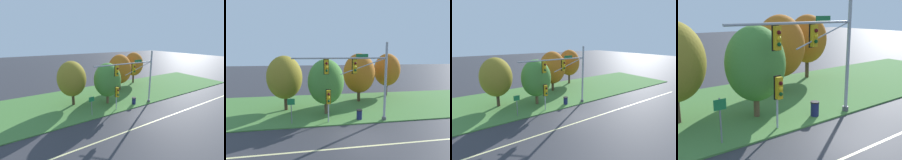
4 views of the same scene
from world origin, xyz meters
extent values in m
plane|color=#333338|center=(0.00, 0.00, 0.00)|extent=(160.00, 160.00, 0.00)
cube|color=beige|center=(0.00, -1.20, 0.00)|extent=(36.00, 0.16, 0.01)
cube|color=#477A38|center=(0.00, 8.25, 0.05)|extent=(48.00, 11.50, 0.10)
cylinder|color=#9EA0A5|center=(3.12, 2.94, 3.69)|extent=(0.22, 0.22, 7.18)
cylinder|color=#4C4C51|center=(3.12, 2.94, 0.25)|extent=(0.40, 0.40, 0.30)
cylinder|color=#9EA0A5|center=(-1.03, 2.94, 5.89)|extent=(8.29, 0.14, 0.14)
cylinder|color=#9EA0A5|center=(1.05, 2.94, 5.19)|extent=(4.17, 0.08, 1.48)
cube|color=gold|center=(0.22, 2.94, 5.16)|extent=(0.34, 0.28, 1.22)
cube|color=black|center=(0.22, 3.10, 5.16)|extent=(0.46, 0.04, 1.34)
sphere|color=#4C0C0C|center=(0.22, 2.76, 5.46)|extent=(0.22, 0.22, 0.22)
sphere|color=yellow|center=(0.22, 2.76, 5.16)|extent=(0.22, 0.22, 0.22)
sphere|color=#0C4219|center=(0.22, 2.76, 4.86)|extent=(0.22, 0.22, 0.22)
cube|color=gold|center=(-2.28, 2.94, 5.16)|extent=(0.34, 0.28, 1.22)
cube|color=black|center=(-2.28, 3.10, 5.16)|extent=(0.46, 0.04, 1.34)
sphere|color=#4C0C0C|center=(-2.28, 2.76, 5.46)|extent=(0.22, 0.22, 0.22)
sphere|color=yellow|center=(-2.28, 2.76, 5.16)|extent=(0.22, 0.22, 0.22)
sphere|color=#0C4219|center=(-2.28, 2.76, 4.86)|extent=(0.22, 0.22, 0.22)
cube|color=#196B33|center=(0.85, 2.89, 6.11)|extent=(1.10, 0.04, 0.28)
cylinder|color=#9EA0A5|center=(-2.10, 3.27, 1.57)|extent=(0.12, 0.12, 2.93)
cube|color=gold|center=(-2.10, 3.07, 2.47)|extent=(0.34, 0.28, 1.22)
cube|color=black|center=(-2.10, 3.23, 2.47)|extent=(0.46, 0.04, 1.34)
sphere|color=#4C0C0C|center=(-2.10, 2.89, 2.77)|extent=(0.22, 0.22, 0.22)
sphere|color=yellow|center=(-2.10, 2.89, 2.47)|extent=(0.22, 0.22, 0.22)
sphere|color=#0C4219|center=(-2.10, 2.89, 2.17)|extent=(0.22, 0.22, 0.22)
cylinder|color=slate|center=(-5.37, 3.40, 1.26)|extent=(0.08, 0.08, 2.33)
cube|color=#197238|center=(-5.37, 3.37, 2.11)|extent=(0.64, 0.03, 0.54)
cylinder|color=#423021|center=(-6.37, 7.45, 1.40)|extent=(0.37, 0.37, 2.60)
ellipsoid|color=olive|center=(-6.37, 7.45, 3.73)|extent=(3.74, 3.74, 4.68)
cylinder|color=brown|center=(-2.09, 5.58, 1.27)|extent=(0.37, 0.37, 2.33)
ellipsoid|color=#478433|center=(-2.09, 5.58, 3.44)|extent=(3.67, 3.67, 4.59)
cylinder|color=#4C3823|center=(2.53, 9.62, 1.38)|extent=(0.40, 0.40, 2.57)
ellipsoid|color=#B76019|center=(2.53, 9.62, 3.77)|extent=(4.02, 4.02, 5.03)
cylinder|color=#4C3823|center=(7.39, 11.98, 1.50)|extent=(0.37, 0.37, 2.80)
ellipsoid|color=#B76019|center=(7.39, 11.98, 3.92)|extent=(3.73, 3.73, 4.66)
cylinder|color=#191E4C|center=(0.86, 3.44, 0.53)|extent=(0.52, 0.52, 0.85)
cylinder|color=black|center=(0.86, 3.44, 0.99)|extent=(0.56, 0.56, 0.08)
camera|label=1|loc=(-11.37, -11.50, 8.70)|focal=24.00mm
camera|label=2|loc=(-3.66, -11.87, 6.32)|focal=28.00mm
camera|label=3|loc=(-10.77, -13.79, 8.17)|focal=28.00mm
camera|label=4|loc=(-10.35, -8.97, 6.47)|focal=45.00mm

